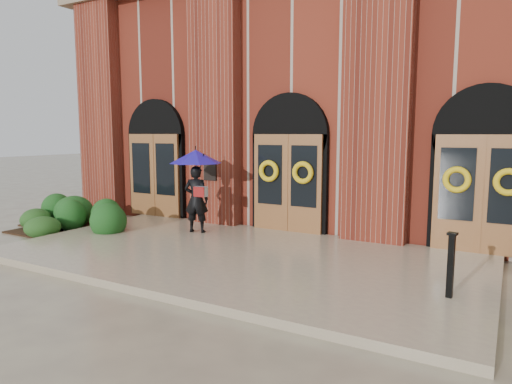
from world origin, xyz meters
The scene contains 7 objects.
ground centered at (0.00, 0.00, 0.00)m, with size 90.00×90.00×0.00m, color tan.
landing centered at (0.00, 0.15, 0.07)m, with size 10.00×5.30×0.15m, color tan.
church_building centered at (0.00, 8.78, 3.50)m, with size 16.20×12.53×7.00m.
man_with_umbrella centered at (-1.95, 1.42, 1.63)m, with size 1.65×1.65×2.11m.
metal_post centered at (4.30, -0.45, 0.69)m, with size 0.16×0.16×1.03m.
hedge_wall_left centered at (-5.59, 0.83, 0.42)m, with size 3.28×1.31×0.84m, color #184517.
hedge_front_left centered at (-6.09, 0.00, 0.26)m, with size 1.45×1.24×0.51m, color #214919.
Camera 1 is at (5.04, -7.84, 2.68)m, focal length 32.00 mm.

